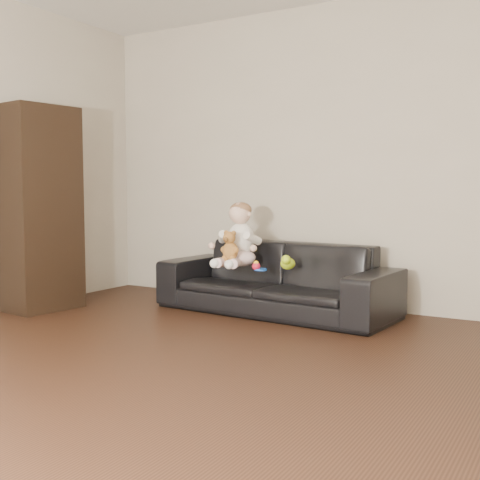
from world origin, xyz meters
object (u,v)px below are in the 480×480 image
Objects in this scene: cabinet at (40,209)px; baby at (239,238)px; toy_blue_disc at (260,269)px; toy_rattle at (256,266)px; sofa at (276,278)px; toy_green at (288,264)px; teddy_bear at (230,246)px.

cabinet reaches higher than baby.
toy_blue_disc is (1.77, 0.64, -0.47)m from cabinet.
baby is at bearing 148.68° from toy_rattle.
sofa is at bearing 80.60° from toy_rattle.
toy_rattle is (1.75, 0.61, -0.44)m from cabinet.
baby is 3.87× the size of toy_green.
baby reaches higher than teddy_bear.
teddy_bear is at bearing -131.22° from sofa.
toy_blue_disc is at bearing -37.57° from baby.
cabinet is 1.94m from toy_blue_disc.
toy_rattle is 0.64× the size of toy_blue_disc.
toy_blue_disc is (-0.17, -0.15, -0.04)m from toy_green.
teddy_bear reaches higher than toy_blue_disc.
toy_green is 0.23m from toy_blue_disc.
cabinet reaches higher than teddy_bear.
teddy_bear reaches higher than sofa.
toy_blue_disc is at bearing 47.72° from toy_rattle.
toy_green is at bearing -9.46° from baby.
baby reaches higher than toy_green.
baby is (1.51, 0.76, -0.24)m from cabinet.
baby is at bearing -176.54° from toy_green.
toy_rattle is at bearing 26.31° from cabinet.
teddy_bear is (-0.28, -0.27, 0.27)m from sofa.
toy_rattle is at bearing -6.35° from teddy_bear.
baby is 2.20× the size of teddy_bear.
cabinet is at bearing -149.82° from sofa.
cabinet is at bearing -157.96° from toy_green.
sofa is 2.07m from cabinet.
teddy_bear is at bearing -99.40° from baby.
sofa is 1.15× the size of cabinet.
toy_blue_disc is at bearing -90.44° from sofa.
teddy_bear is (0.01, -0.16, -0.05)m from baby.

